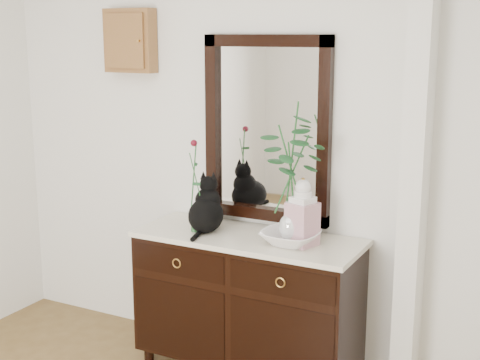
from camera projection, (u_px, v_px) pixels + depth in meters
The scene contains 10 objects.
wall_back at pixel (252, 143), 4.02m from camera, with size 3.60×0.04×2.70m, color white.
pilaster at pixel (416, 159), 3.50m from camera, with size 0.12×0.20×2.70m, color white.
sideboard at pixel (248, 297), 3.94m from camera, with size 1.33×0.52×0.82m.
wall_mirror at pixel (266, 130), 3.94m from camera, with size 0.80×0.06×1.10m.
key_cabinet at pixel (130, 41), 4.24m from camera, with size 0.35×0.10×0.40m, color brown.
cat at pixel (206, 204), 3.91m from camera, with size 0.23×0.29×0.33m, color black, non-canonical shape.
lotus_bowl at pixel (290, 237), 3.70m from camera, with size 0.32×0.32×0.08m, color white.
vase_branches at pixel (292, 171), 3.62m from camera, with size 0.38×0.38×0.79m, color silver, non-canonical shape.
bud_vase_rose at pixel (194, 185), 3.89m from camera, with size 0.07×0.07×0.56m, color #2B5E2F, non-canonical shape.
ginger_jar at pixel (303, 211), 3.65m from camera, with size 0.14×0.14×0.38m, color white, non-canonical shape.
Camera 1 is at (1.78, -1.57, 1.99)m, focal length 50.00 mm.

